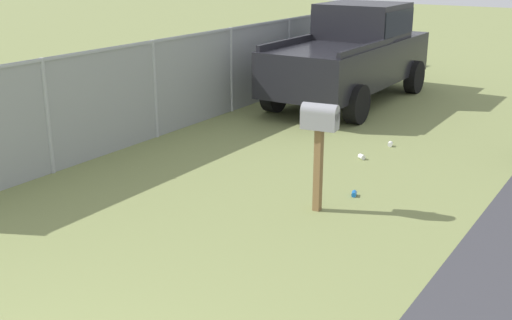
% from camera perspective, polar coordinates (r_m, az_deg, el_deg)
% --- Properties ---
extents(mailbox, '(0.26, 0.47, 1.39)m').
position_cam_1_polar(mailbox, '(7.79, 5.73, 3.01)').
color(mailbox, brown).
rests_on(mailbox, ground).
extents(pickup_truck, '(5.07, 2.14, 2.09)m').
position_cam_1_polar(pickup_truck, '(14.20, 8.74, 9.68)').
color(pickup_truck, black).
rests_on(pickup_truck, ground).
extents(fence_section, '(14.05, 0.07, 1.72)m').
position_cam_1_polar(fence_section, '(13.06, -2.25, 8.37)').
color(fence_section, '#9EA3A8').
rests_on(fence_section, ground).
extents(litter_can_far_scatter, '(0.14, 0.10, 0.07)m').
position_cam_1_polar(litter_can_far_scatter, '(8.66, 8.81, -3.01)').
color(litter_can_far_scatter, blue).
rests_on(litter_can_far_scatter, ground).
extents(litter_cup_near_hydrant, '(0.12, 0.13, 0.08)m').
position_cam_1_polar(litter_cup_near_hydrant, '(10.22, 9.47, 0.29)').
color(litter_cup_near_hydrant, white).
rests_on(litter_cup_near_hydrant, ground).
extents(litter_cup_midfield_a, '(0.12, 0.10, 0.08)m').
position_cam_1_polar(litter_cup_midfield_a, '(10.99, 11.97, 1.41)').
color(litter_cup_midfield_a, white).
rests_on(litter_cup_midfield_a, ground).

